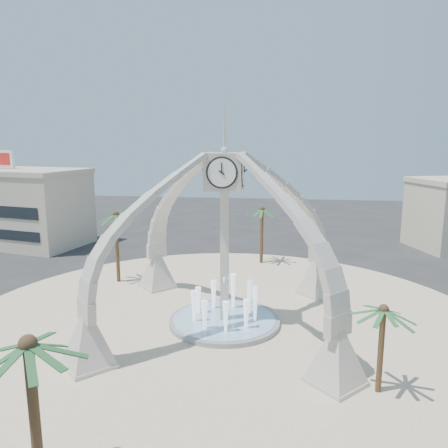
# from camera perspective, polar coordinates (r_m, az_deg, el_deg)

# --- Properties ---
(ground) EXTENTS (140.00, 140.00, 0.00)m
(ground) POSITION_cam_1_polar(r_m,az_deg,el_deg) (32.48, 0.06, -12.94)
(ground) COLOR #282828
(ground) RESTS_ON ground
(plaza) EXTENTS (40.00, 40.00, 0.06)m
(plaza) POSITION_cam_1_polar(r_m,az_deg,el_deg) (32.47, 0.06, -12.89)
(plaza) COLOR beige
(plaza) RESTS_ON ground
(clock_tower) EXTENTS (17.94, 17.94, 16.30)m
(clock_tower) POSITION_cam_1_polar(r_m,az_deg,el_deg) (30.44, 0.06, -1.69)
(clock_tower) COLOR #BAB5A5
(clock_tower) RESTS_ON ground
(fountain) EXTENTS (8.00, 8.00, 3.62)m
(fountain) POSITION_cam_1_polar(r_m,az_deg,el_deg) (32.37, 0.06, -12.47)
(fountain) COLOR #969699
(fountain) RESTS_ON ground
(building_nw) EXTENTS (23.75, 13.73, 11.90)m
(building_nw) POSITION_cam_1_polar(r_m,az_deg,el_deg) (63.34, -26.94, 2.18)
(building_nw) COLOR #BBAF92
(building_nw) RESTS_ON ground
(palm_east) EXTENTS (3.34, 3.34, 5.27)m
(palm_east) POSITION_cam_1_polar(r_m,az_deg,el_deg) (24.09, 20.13, -10.56)
(palm_east) COLOR brown
(palm_east) RESTS_ON ground
(palm_west) EXTENTS (4.20, 4.20, 7.16)m
(palm_west) POSITION_cam_1_polar(r_m,az_deg,el_deg) (41.13, -13.97, 1.09)
(palm_west) COLOR brown
(palm_west) RESTS_ON ground
(palm_north) EXTENTS (4.23, 4.23, 6.65)m
(palm_north) POSITION_cam_1_polar(r_m,az_deg,el_deg) (46.47, 4.99, 1.85)
(palm_north) COLOR brown
(palm_north) RESTS_ON ground
(palm_south) EXTENTS (5.49, 5.49, 6.98)m
(palm_south) POSITION_cam_1_polar(r_m,az_deg,el_deg) (17.07, -24.22, -14.40)
(palm_south) COLOR brown
(palm_south) RESTS_ON ground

